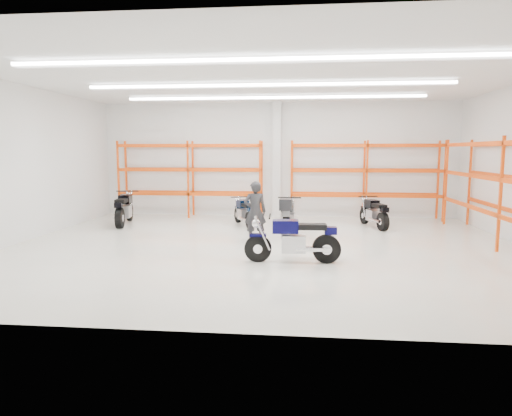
# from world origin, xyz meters

# --- Properties ---
(ground) EXTENTS (14.00, 14.00, 0.00)m
(ground) POSITION_xyz_m (0.00, 0.00, 0.00)
(ground) COLOR beige
(ground) RESTS_ON ground
(room_shell) EXTENTS (14.02, 12.02, 4.51)m
(room_shell) POSITION_xyz_m (0.00, 0.03, 3.28)
(room_shell) COLOR white
(room_shell) RESTS_ON ground
(motorcycle_main) EXTENTS (2.27, 0.75, 1.11)m
(motorcycle_main) POSITION_xyz_m (0.89, -1.68, 0.52)
(motorcycle_main) COLOR black
(motorcycle_main) RESTS_ON ground
(motorcycle_back_a) EXTENTS (0.79, 2.36, 1.16)m
(motorcycle_back_a) POSITION_xyz_m (-5.26, 3.21, 0.54)
(motorcycle_back_a) COLOR black
(motorcycle_back_a) RESTS_ON ground
(motorcycle_back_b) EXTENTS (1.01, 1.87, 0.98)m
(motorcycle_back_b) POSITION_xyz_m (-0.98, 3.39, 0.46)
(motorcycle_back_b) COLOR black
(motorcycle_back_b) RESTS_ON ground
(motorcycle_back_c) EXTENTS (0.76, 2.37, 1.22)m
(motorcycle_back_c) POSITION_xyz_m (0.57, 1.83, 0.58)
(motorcycle_back_c) COLOR black
(motorcycle_back_c) RESTS_ON ground
(motorcycle_back_d) EXTENTS (0.84, 2.06, 1.03)m
(motorcycle_back_d) POSITION_xyz_m (3.47, 3.48, 0.48)
(motorcycle_back_d) COLOR black
(motorcycle_back_d) RESTS_ON ground
(standing_man) EXTENTS (0.70, 0.52, 1.76)m
(standing_man) POSITION_xyz_m (-0.33, 0.64, 0.88)
(standing_man) COLOR black
(standing_man) RESTS_ON ground
(structural_column) EXTENTS (0.32, 0.32, 4.50)m
(structural_column) POSITION_xyz_m (0.00, 5.82, 2.25)
(structural_column) COLOR white
(structural_column) RESTS_ON ground
(pallet_racking_back_left) EXTENTS (5.67, 0.87, 3.00)m
(pallet_racking_back_left) POSITION_xyz_m (-3.40, 5.48, 1.79)
(pallet_racking_back_left) COLOR #F74A12
(pallet_racking_back_left) RESTS_ON ground
(pallet_racking_back_right) EXTENTS (5.67, 0.87, 3.00)m
(pallet_racking_back_right) POSITION_xyz_m (3.40, 5.48, 1.79)
(pallet_racking_back_right) COLOR #F74A12
(pallet_racking_back_right) RESTS_ON ground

